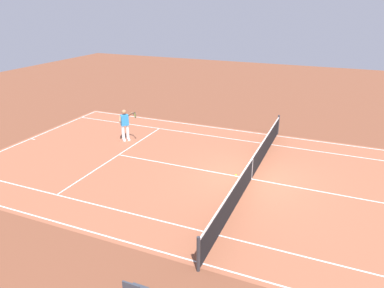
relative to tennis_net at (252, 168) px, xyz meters
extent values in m
plane|color=brown|center=(0.00, 0.00, -0.49)|extent=(60.00, 60.00, 0.00)
cube|color=#935138|center=(0.00, 0.00, -0.49)|extent=(24.20, 11.40, 0.00)
cube|color=white|center=(11.90, 0.00, -0.49)|extent=(0.05, 11.00, 0.01)
cube|color=white|center=(0.00, -5.50, -0.49)|extent=(23.80, 0.05, 0.01)
cube|color=white|center=(0.00, 5.50, -0.49)|extent=(23.80, 0.05, 0.01)
cube|color=white|center=(0.00, -4.11, -0.49)|extent=(23.80, 0.05, 0.01)
cube|color=white|center=(0.00, 4.11, -0.49)|extent=(23.80, 0.05, 0.01)
cube|color=white|center=(6.40, 0.00, -0.49)|extent=(0.05, 8.22, 0.01)
cube|color=white|center=(0.00, 0.00, -0.49)|extent=(12.80, 0.05, 0.01)
cube|color=white|center=(11.75, 0.00, -0.49)|extent=(0.30, 0.05, 0.01)
cylinder|color=#2D2D33|center=(0.00, -5.80, 0.05)|extent=(0.10, 0.10, 1.08)
cylinder|color=#2D2D33|center=(0.00, 5.80, 0.05)|extent=(0.10, 0.10, 1.08)
cube|color=black|center=(0.00, 0.00, -0.05)|extent=(0.02, 11.60, 0.88)
cube|color=white|center=(0.00, 0.00, 0.46)|extent=(0.04, 11.60, 0.06)
cube|color=white|center=(0.00, 0.00, -0.05)|extent=(0.04, 0.06, 0.88)
cylinder|color=white|center=(7.22, -1.70, -0.04)|extent=(0.15, 0.15, 0.74)
cube|color=white|center=(7.18, -1.66, -0.45)|extent=(0.28, 0.27, 0.09)
cylinder|color=white|center=(7.06, -1.88, -0.04)|extent=(0.15, 0.15, 0.74)
cube|color=white|center=(7.02, -1.84, -0.45)|extent=(0.28, 0.27, 0.09)
cube|color=#2884D1|center=(7.14, -1.79, 0.61)|extent=(0.43, 0.44, 0.56)
sphere|color=#9E704C|center=(7.14, -1.79, 1.04)|extent=(0.23, 0.23, 0.23)
cylinder|color=#9E704C|center=(7.20, -1.46, 0.74)|extent=(0.28, 0.40, 0.26)
cylinder|color=#9E704C|center=(6.83, -1.88, 0.94)|extent=(0.42, 0.24, 0.30)
cylinder|color=#232326|center=(6.55, -1.72, 1.05)|extent=(0.23, 0.21, 0.04)
torus|color=#232326|center=(6.33, -1.53, 1.05)|extent=(0.25, 0.23, 0.31)
cylinder|color=#C6D84C|center=(6.33, -1.53, 1.05)|extent=(0.21, 0.18, 0.27)
sphere|color=#CCE01E|center=(0.66, -0.04, -0.46)|extent=(0.07, 0.07, 0.07)
camera|label=1|loc=(-2.81, 12.88, 6.20)|focal=33.28mm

